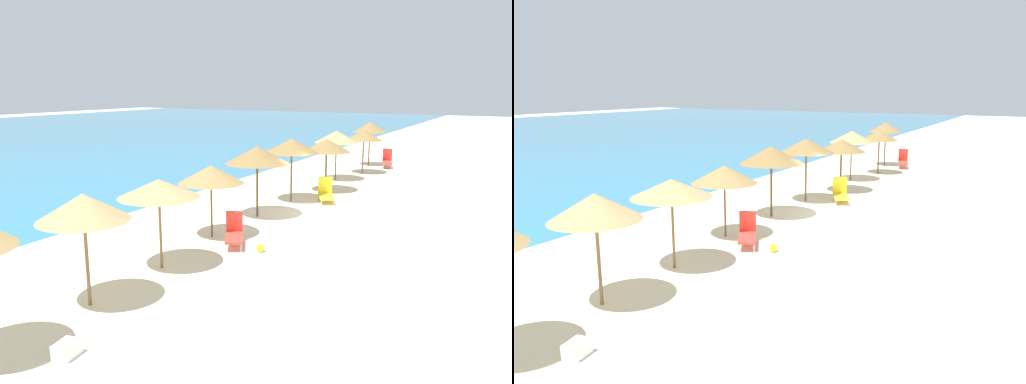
# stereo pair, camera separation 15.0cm
# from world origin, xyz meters

# --- Properties ---
(ground_plane) EXTENTS (160.00, 160.00, 0.00)m
(ground_plane) POSITION_xyz_m (0.00, 0.00, 0.00)
(ground_plane) COLOR beige
(beach_umbrella_1) EXTENTS (2.19, 2.19, 2.77)m
(beach_umbrella_1) POSITION_xyz_m (-10.78, 1.63, 2.44)
(beach_umbrella_1) COLOR brown
(beach_umbrella_1) RESTS_ON ground_plane
(beach_umbrella_2) EXTENTS (2.34, 2.34, 2.64)m
(beach_umbrella_2) POSITION_xyz_m (-7.92, 1.75, 2.37)
(beach_umbrella_2) COLOR brown
(beach_umbrella_2) RESTS_ON ground_plane
(beach_umbrella_3) EXTENTS (2.31, 2.31, 2.54)m
(beach_umbrella_3) POSITION_xyz_m (-4.59, 2.23, 2.23)
(beach_umbrella_3) COLOR brown
(beach_umbrella_3) RESTS_ON ground_plane
(beach_umbrella_4) EXTENTS (2.60, 2.60, 2.88)m
(beach_umbrella_4) POSITION_xyz_m (-1.33, 2.19, 2.52)
(beach_umbrella_4) COLOR brown
(beach_umbrella_4) RESTS_ON ground_plane
(beach_umbrella_5) EXTENTS (2.49, 2.49, 2.90)m
(beach_umbrella_5) POSITION_xyz_m (1.87, 2.17, 2.57)
(beach_umbrella_5) COLOR brown
(beach_umbrella_5) RESTS_ON ground_plane
(beach_umbrella_6) EXTENTS (2.40, 2.40, 2.66)m
(beach_umbrella_6) POSITION_xyz_m (4.72, 1.59, 2.33)
(beach_umbrella_6) COLOR brown
(beach_umbrella_6) RESTS_ON ground_plane
(beach_umbrella_7) EXTENTS (2.45, 2.45, 2.78)m
(beach_umbrella_7) POSITION_xyz_m (8.03, 2.28, 2.45)
(beach_umbrella_7) COLOR brown
(beach_umbrella_7) RESTS_ON ground_plane
(beach_umbrella_8) EXTENTS (2.23, 2.23, 2.65)m
(beach_umbrella_8) POSITION_xyz_m (10.94, 1.61, 2.33)
(beach_umbrella_8) COLOR brown
(beach_umbrella_8) RESTS_ON ground_plane
(beach_umbrella_9) EXTENTS (2.16, 2.16, 2.89)m
(beach_umbrella_9) POSITION_xyz_m (14.20, 2.21, 2.56)
(beach_umbrella_9) COLOR brown
(beach_umbrella_9) RESTS_ON ground_plane
(lounge_chair_0) EXTENTS (1.48, 1.19, 1.11)m
(lounge_chair_0) POSITION_xyz_m (2.49, 0.70, 0.44)
(lounge_chair_0) COLOR yellow
(lounge_chair_0) RESTS_ON ground_plane
(lounge_chair_1) EXTENTS (1.71, 1.03, 1.20)m
(lounge_chair_1) POSITION_xyz_m (13.96, 0.89, 0.49)
(lounge_chair_1) COLOR red
(lounge_chair_1) RESTS_ON ground_plane
(lounge_chair_2) EXTENTS (1.44, 1.15, 1.11)m
(lounge_chair_2) POSITION_xyz_m (-5.08, 1.01, 0.45)
(lounge_chair_2) COLOR red
(lounge_chair_2) RESTS_ON ground_plane
(beach_ball) EXTENTS (0.27, 0.27, 0.27)m
(beach_ball) POSITION_xyz_m (-5.25, -0.08, 0.14)
(beach_ball) COLOR yellow
(beach_ball) RESTS_ON ground_plane
(cooler_box) EXTENTS (0.54, 0.45, 0.30)m
(cooler_box) POSITION_xyz_m (-12.72, 0.19, 0.15)
(cooler_box) COLOR white
(cooler_box) RESTS_ON ground_plane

